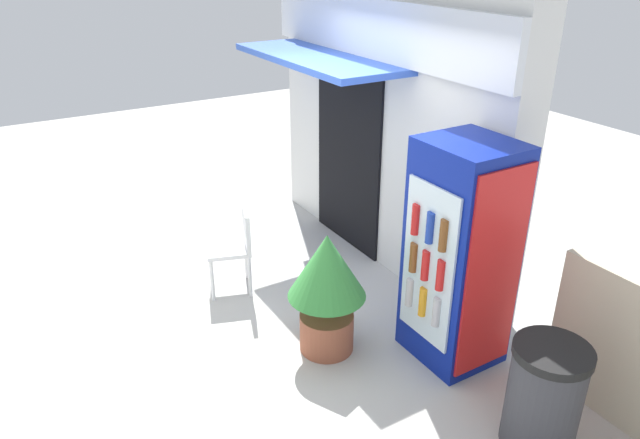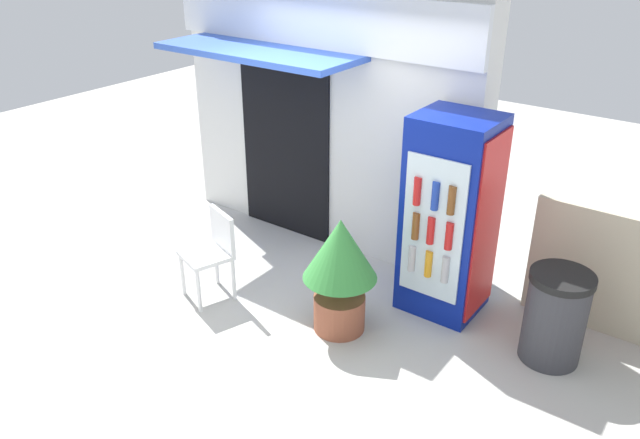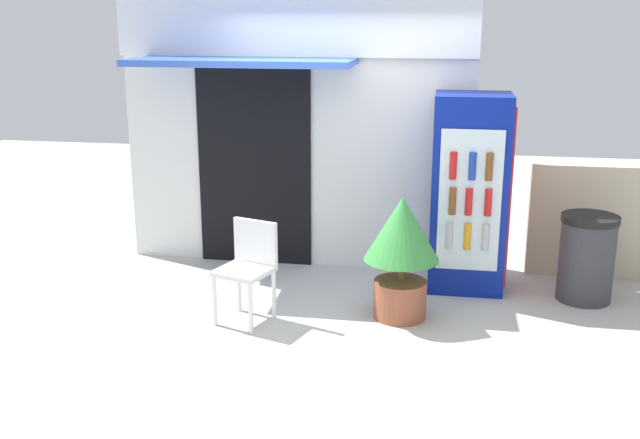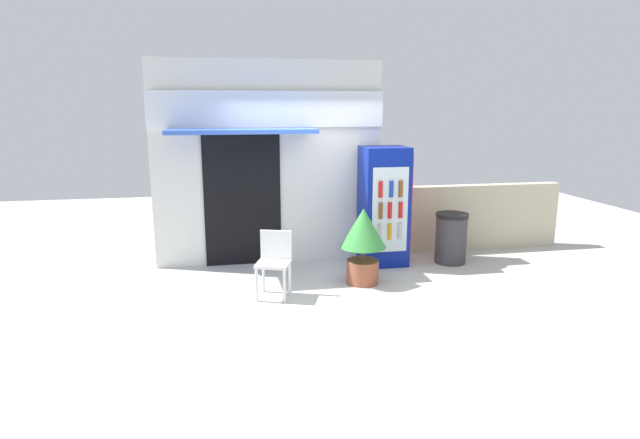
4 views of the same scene
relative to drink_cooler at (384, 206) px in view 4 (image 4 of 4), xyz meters
name	(u,v)px [view 4 (image 4 of 4)]	position (x,y,z in m)	size (l,w,h in m)	color
ground	(328,291)	(-1.09, -1.09, -0.90)	(16.00, 16.00, 0.00)	beige
storefront_building	(267,161)	(-1.72, 0.52, 0.67)	(3.47, 1.11, 3.07)	silver
drink_cooler	(384,206)	(0.00, 0.00, 0.00)	(0.69, 0.67, 1.80)	navy
plastic_chair	(274,258)	(-1.80, -1.10, -0.41)	(0.52, 0.51, 0.84)	white
potted_plant_near_shop	(363,238)	(-0.56, -0.85, -0.26)	(0.63, 0.63, 1.05)	#995138
trash_bin	(451,238)	(1.04, -0.17, -0.51)	(0.50, 0.50, 0.78)	#38383D
stone_boundary_wall	(483,217)	(1.93, 0.53, -0.35)	(2.67, 0.20, 1.10)	beige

